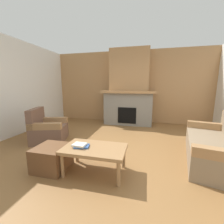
# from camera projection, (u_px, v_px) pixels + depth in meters

# --- Properties ---
(ground) EXTENTS (9.00, 9.00, 0.00)m
(ground) POSITION_uv_depth(u_px,v_px,m) (112.00, 155.00, 2.96)
(ground) COLOR brown
(wall_back_wood_panel) EXTENTS (6.00, 0.12, 2.70)m
(wall_back_wood_panel) POSITION_uv_depth(u_px,v_px,m) (130.00, 87.00, 5.59)
(wall_back_wood_panel) COLOR #A87A4C
(wall_back_wood_panel) RESTS_ON ground
(fireplace) EXTENTS (1.90, 0.82, 2.70)m
(fireplace) POSITION_uv_depth(u_px,v_px,m) (129.00, 92.00, 5.26)
(fireplace) COLOR gray
(fireplace) RESTS_ON ground
(couch) EXTENTS (1.20, 1.94, 0.85)m
(couch) POSITION_uv_depth(u_px,v_px,m) (217.00, 147.00, 2.67)
(couch) COLOR #847056
(couch) RESTS_ON ground
(armchair) EXTENTS (0.96, 0.96, 0.85)m
(armchair) POSITION_uv_depth(u_px,v_px,m) (48.00, 130.00, 3.66)
(armchair) COLOR brown
(armchair) RESTS_ON ground
(coffee_table) EXTENTS (1.00, 0.60, 0.43)m
(coffee_table) POSITION_uv_depth(u_px,v_px,m) (94.00, 151.00, 2.30)
(coffee_table) COLOR #997047
(coffee_table) RESTS_ON ground
(ottoman) EXTENTS (0.52, 0.52, 0.40)m
(ottoman) POSITION_uv_depth(u_px,v_px,m) (52.00, 158.00, 2.43)
(ottoman) COLOR brown
(ottoman) RESTS_ON ground
(book_stack_near_edge) EXTENTS (0.27, 0.21, 0.05)m
(book_stack_near_edge) POSITION_uv_depth(u_px,v_px,m) (81.00, 145.00, 2.30)
(book_stack_near_edge) COLOR #335699
(book_stack_near_edge) RESTS_ON coffee_table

